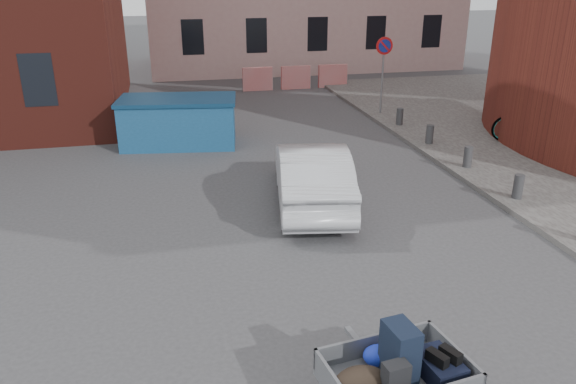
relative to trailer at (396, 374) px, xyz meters
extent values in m
plane|color=#38383A|center=(-0.74, 4.28, -0.61)|extent=(120.00, 120.00, 0.00)
cylinder|color=gray|center=(5.26, 13.78, 0.81)|extent=(0.07, 0.07, 2.60)
cylinder|color=red|center=(5.26, 13.76, 1.86)|extent=(0.60, 0.03, 0.60)
cylinder|color=navy|center=(5.26, 13.74, 1.86)|extent=(0.44, 0.03, 0.44)
cylinder|color=#3A3A3D|center=(5.26, 5.48, -0.21)|extent=(0.22, 0.22, 0.55)
cylinder|color=#3A3A3D|center=(5.26, 7.68, -0.21)|extent=(0.22, 0.22, 0.55)
cylinder|color=#3A3A3D|center=(5.26, 9.88, -0.21)|extent=(0.22, 0.22, 0.55)
cylinder|color=#3A3A3D|center=(5.26, 12.08, -0.21)|extent=(0.22, 0.22, 0.55)
cube|color=red|center=(1.76, 19.28, -0.11)|extent=(1.30, 0.18, 1.00)
cube|color=red|center=(3.46, 19.28, -0.11)|extent=(1.30, 0.18, 1.00)
cube|color=red|center=(5.16, 19.28, -0.11)|extent=(1.30, 0.18, 1.00)
cube|color=slate|center=(0.01, 0.00, -0.15)|extent=(1.74, 1.32, 0.08)
cube|color=slate|center=(0.78, 0.11, 0.03)|extent=(0.20, 1.09, 0.28)
cube|color=slate|center=(-0.06, 0.53, 0.03)|extent=(1.59, 0.27, 0.28)
cube|color=slate|center=(-0.12, 0.89, -0.21)|extent=(0.18, 0.70, 0.06)
cube|color=#141E31|center=(0.05, 0.06, 0.24)|extent=(0.36, 0.49, 0.70)
cube|color=black|center=(0.52, -0.03, 0.02)|extent=(0.48, 0.65, 0.25)
ellipsoid|color=#2D231B|center=(-0.48, -0.12, 0.07)|extent=(0.65, 0.44, 0.36)
cube|color=black|center=(-0.13, -0.27, 0.13)|extent=(0.30, 0.22, 0.48)
ellipsoid|color=#172AAF|center=(-0.09, 0.34, 0.01)|extent=(0.40, 0.35, 0.24)
cube|color=black|center=(0.45, -0.09, 0.21)|extent=(0.21, 0.29, 0.13)
cube|color=black|center=(0.63, -0.06, 0.21)|extent=(0.21, 0.29, 0.13)
cube|color=navy|center=(-1.93, 11.75, 0.05)|extent=(3.49, 2.10, 1.32)
cube|color=navy|center=(-1.93, 11.75, 0.76)|extent=(3.62, 2.23, 0.11)
imported|color=silver|center=(0.74, 6.47, 0.09)|extent=(2.18, 4.45, 1.40)
imported|color=black|center=(8.24, 9.68, 0.08)|extent=(2.17, 0.79, 1.14)
camera|label=1|loc=(-2.35, -4.79, 4.30)|focal=35.00mm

